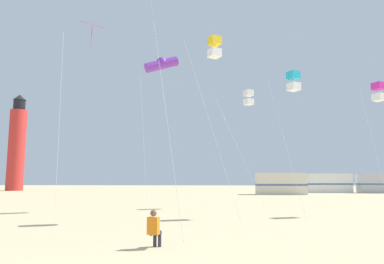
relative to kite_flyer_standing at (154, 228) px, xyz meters
The scene contains 11 objects.
kite_flyer_standing is the anchor object (origin of this frame).
kite_box_gold 11.77m from the kite_flyer_standing, 76.02° to the left, with size 2.79×2.00×9.85m.
kite_diamond_rainbow 11.02m from the kite_flyer_standing, 128.34° to the left, with size 2.34×2.40×9.89m.
kite_box_white 18.39m from the kite_flyer_standing, 74.13° to the left, with size 3.39×3.06×8.88m.
kite_box_cyan 13.70m from the kite_flyer_standing, 55.72° to the left, with size 1.91×1.91×8.37m.
kite_tube_violet 16.50m from the kite_flyer_standing, 97.80° to the left, with size 2.97×2.57×10.91m.
kite_box_magenta 17.59m from the kite_flyer_standing, 42.34° to the left, with size 1.44×1.44×7.97m.
lighthouse_distant 58.91m from the kite_flyer_standing, 123.59° to the left, with size 2.80×2.80×16.80m.
rv_van_cream 38.28m from the kite_flyer_standing, 73.94° to the left, with size 6.48×2.44×2.80m.
rv_van_white 47.14m from the kite_flyer_standing, 66.61° to the left, with size 6.55×2.65×2.80m.
rv_van_silver 49.83m from the kite_flyer_standing, 58.53° to the left, with size 6.60×2.84×2.80m.
Camera 1 is at (1.34, -5.87, 2.12)m, focal length 33.42 mm.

